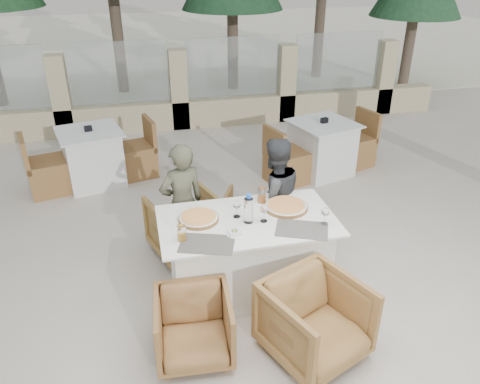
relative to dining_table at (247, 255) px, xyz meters
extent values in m
plane|color=#BCB0A0|center=(-0.10, -0.07, -0.39)|extent=(80.00, 80.00, 0.00)
cube|color=beige|center=(-0.10, 13.93, -0.38)|extent=(30.00, 16.00, 0.01)
cube|color=#545048|center=(-0.42, -0.30, 0.39)|extent=(0.52, 0.42, 0.00)
cube|color=#605A52|center=(0.42, -0.27, 0.39)|extent=(0.53, 0.45, 0.00)
cylinder|color=orange|center=(-0.43, 0.09, 0.41)|extent=(0.44, 0.44, 0.05)
cylinder|color=#C84D1B|center=(0.40, 0.12, 0.41)|extent=(0.52, 0.52, 0.05)
cylinder|color=silver|center=(0.00, -0.04, 0.53)|extent=(0.11, 0.11, 0.28)
cylinder|color=gold|center=(-0.61, -0.20, 0.46)|extent=(0.07, 0.07, 0.14)
cylinder|color=orange|center=(0.21, 0.29, 0.46)|extent=(0.08, 0.08, 0.16)
imported|color=olive|center=(-0.49, 0.74, -0.06)|extent=(0.89, 0.90, 0.65)
imported|color=olive|center=(0.24, 0.84, -0.11)|extent=(0.78, 0.79, 0.54)
imported|color=brown|center=(-0.61, -0.72, -0.10)|extent=(0.64, 0.65, 0.56)
imported|color=olive|center=(0.33, -0.92, -0.05)|extent=(0.94, 0.95, 0.67)
imported|color=#4B4B36|center=(-0.52, 0.65, 0.26)|extent=(0.54, 0.43, 1.30)
imported|color=#383B3E|center=(0.41, 0.53, 0.27)|extent=(0.73, 0.63, 1.31)
camera|label=1|loc=(-0.88, -3.51, 2.57)|focal=35.00mm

